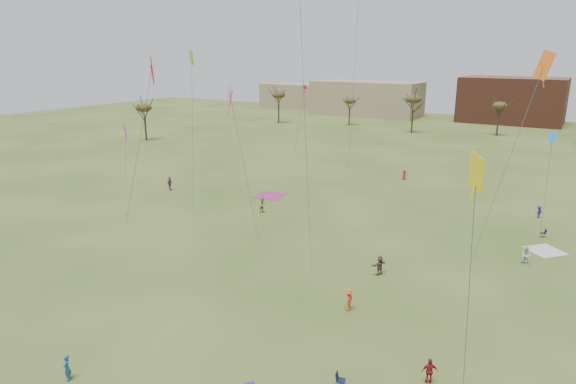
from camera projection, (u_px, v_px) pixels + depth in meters
The scene contains 19 objects.
ground at pixel (210, 293), 39.76m from camera, with size 260.00×260.00×0.00m, color #3B541A.
flyer_near_right at pixel (67, 368), 29.03m from camera, with size 0.60×0.39×1.65m, color #215B98.
spectator_fore_a at pixel (430, 371), 28.75m from camera, with size 0.93×0.39×1.59m, color maroon.
spectator_fore_b at pixel (263, 205), 59.41m from camera, with size 0.93×0.72×1.91m, color #9C9163.
spectator_fore_c at pixel (380, 265), 42.83m from camera, with size 1.60×0.51×1.73m, color brown.
flyer_mid_b at pixel (348, 300), 36.91m from camera, with size 1.08×0.62×1.68m, color #DC4329.
spectator_mid_d at pixel (170, 183), 69.12m from camera, with size 1.13×0.47×1.93m, color #853C90.
spectator_mid_e at pixel (526, 255), 44.92m from camera, with size 0.83×0.65×1.71m, color silver.
flyer_far_b at pixel (404, 175), 74.93m from camera, with size 0.71×0.46×1.45m, color #B41E29.
flyer_far_c at pixel (539, 212), 57.60m from camera, with size 0.92×0.53×1.42m, color navy.
blanket_cream at pixel (545, 251), 48.17m from camera, with size 2.98×2.98×0.03m, color silver.
blanket_plum at pixel (269, 196), 66.59m from camera, with size 3.83×3.83×0.03m, color #9C306B.
camp_chair_center at pixel (340, 383), 28.60m from camera, with size 0.64×0.61×0.87m.
camp_chair_right at pixel (543, 235), 51.70m from camera, with size 0.69×0.66×0.87m.
kites_aloft at pixel (344, 23), 50.78m from camera, with size 66.43×55.55×27.06m.
tree_line at pixel (443, 109), 104.29m from camera, with size 117.44×49.32×8.91m.
building_tan at pixel (366, 98), 150.45m from camera, with size 32.00×14.00×10.00m, color #937F60.
building_brick at pixel (512, 100), 134.26m from camera, with size 26.00×16.00×12.00m, color brown.
building_tan_west at pixel (293, 96), 171.49m from camera, with size 20.00×12.00×8.00m, color #937F60.
Camera 1 is at (24.10, -27.56, 18.57)m, focal length 31.08 mm.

